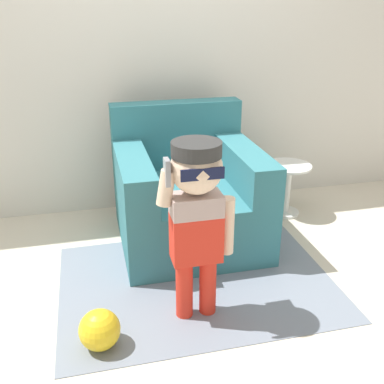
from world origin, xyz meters
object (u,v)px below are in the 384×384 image
at_px(armchair, 188,196).
at_px(person_child, 197,205).
at_px(side_table, 287,184).
at_px(toy_ball, 100,330).

xyz_separation_m(armchair, person_child, (-0.15, -0.87, 0.34)).
distance_m(person_child, side_table, 1.52).
bearing_deg(side_table, toy_ball, -141.82).
xyz_separation_m(armchair, side_table, (0.86, 0.20, -0.07)).
distance_m(armchair, person_child, 0.94).
height_order(side_table, toy_ball, side_table).
bearing_deg(side_table, person_child, -133.42).
xyz_separation_m(side_table, toy_ball, (-1.54, -1.21, -0.15)).
relative_size(person_child, toy_ball, 4.77).
bearing_deg(person_child, armchair, 80.09).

